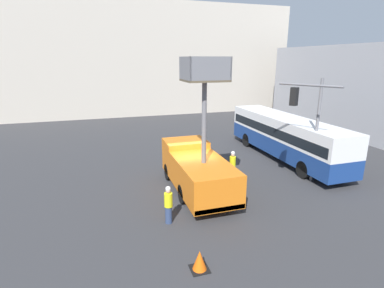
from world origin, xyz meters
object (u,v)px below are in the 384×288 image
Objects in this scene: road_worker_near_truck at (168,205)px; utility_truck at (197,167)px; traffic_light_pole at (310,116)px; road_worker_directing at (232,166)px; city_bus at (285,134)px; traffic_cone_near_truck at (200,261)px.

utility_truck is at bearing 30.27° from road_worker_near_truck.
traffic_light_pole is 3.32× the size of road_worker_directing.
city_bus is 6.70× the size of road_worker_near_truck.
traffic_light_pole is 10.46m from traffic_cone_near_truck.
traffic_light_pole is at bearing -115.69° from road_worker_directing.
traffic_light_pole is at bearing -10.60° from utility_truck.
traffic_light_pole reaches higher than traffic_cone_near_truck.
road_worker_directing is (4.96, 3.78, 0.04)m from road_worker_near_truck.
city_bus is (8.18, 3.68, 0.38)m from utility_truck.
utility_truck reaches higher than traffic_cone_near_truck.
traffic_cone_near_truck is (-1.99, -6.29, -1.14)m from utility_truck.
city_bus is at bearing 44.43° from traffic_cone_near_truck.
utility_truck is 6.94m from traffic_light_pole.
traffic_light_pole is at bearing 159.24° from city_bus.
utility_truck reaches higher than road_worker_near_truck.
city_bus is 6.49× the size of road_worker_directing.
traffic_light_pole reaches higher than road_worker_near_truck.
road_worker_near_truck is (-10.49, -6.51, -0.97)m from city_bus.
traffic_light_pole reaches higher than road_worker_directing.
city_bus is 5.72m from traffic_light_pole.
traffic_light_pole is (-1.92, -4.85, 2.36)m from city_bus.
traffic_cone_near_truck is (-4.64, -7.24, -0.59)m from road_worker_directing.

